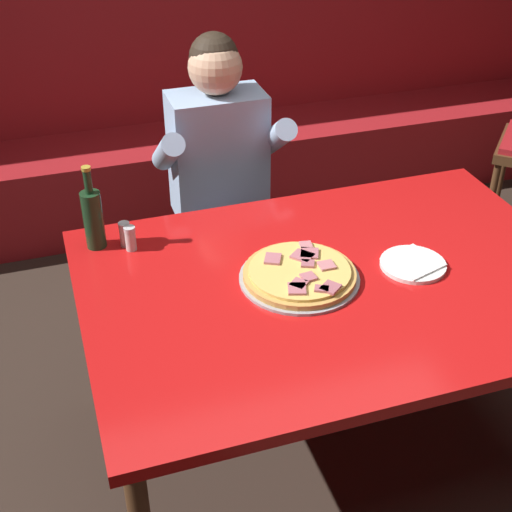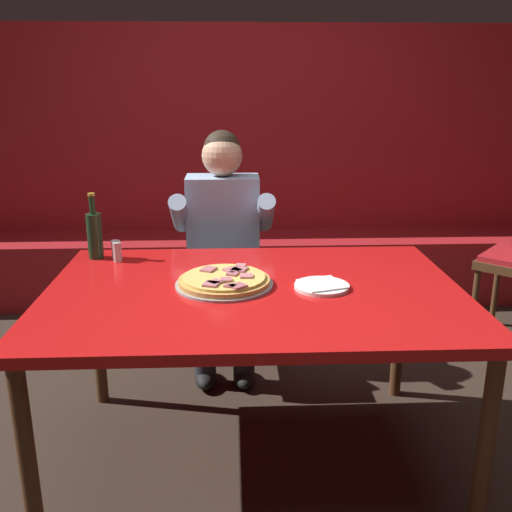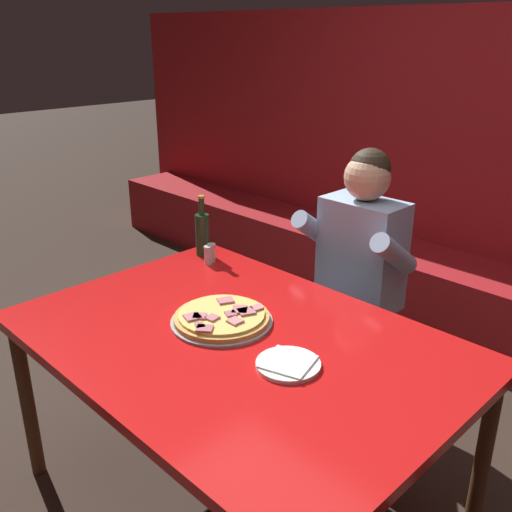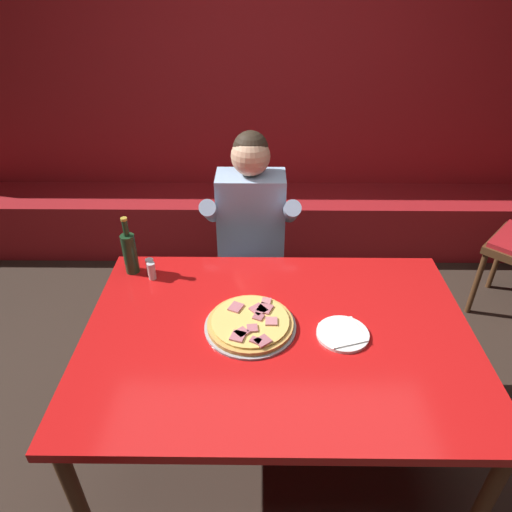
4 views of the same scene
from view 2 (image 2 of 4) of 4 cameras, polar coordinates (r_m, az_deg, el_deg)
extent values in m
plane|color=#33261E|center=(2.53, -0.18, -19.54)|extent=(24.00, 24.00, 0.00)
cube|color=#A3191E|center=(4.25, -1.39, 9.41)|extent=(6.80, 0.16, 1.90)
cube|color=#A3191E|center=(4.10, -1.23, -1.21)|extent=(6.46, 0.48, 0.46)
cylinder|color=#4C2D19|center=(2.03, -21.84, -18.80)|extent=(0.06, 0.06, 0.72)
cylinder|color=#4C2D19|center=(2.09, 21.92, -17.74)|extent=(0.06, 0.06, 0.72)
cylinder|color=#4C2D19|center=(2.84, -15.57, -7.49)|extent=(0.06, 0.06, 0.72)
cylinder|color=#4C2D19|center=(2.89, 14.14, -7.01)|extent=(0.06, 0.06, 0.72)
cube|color=red|center=(2.17, -0.20, -3.71)|extent=(1.58, 1.10, 0.04)
cylinder|color=#9E9EA3|center=(2.20, -3.20, -2.85)|extent=(0.38, 0.38, 0.01)
cylinder|color=#C69347|center=(2.19, -3.20, -2.50)|extent=(0.35, 0.35, 0.02)
cylinder|color=#E5BC5B|center=(2.19, -3.21, -2.15)|extent=(0.32, 0.32, 0.01)
cube|color=#B76670|center=(2.26, -4.76, -1.33)|extent=(0.07, 0.08, 0.01)
cube|color=#A85B66|center=(2.07, -2.61, -3.00)|extent=(0.05, 0.05, 0.01)
cube|color=#B76670|center=(2.11, -4.10, -2.61)|extent=(0.07, 0.07, 0.01)
cube|color=#B76670|center=(2.09, -4.51, -2.82)|extent=(0.07, 0.07, 0.01)
cube|color=#A85B66|center=(2.07, -1.85, -3.01)|extent=(0.07, 0.07, 0.01)
cube|color=#B76670|center=(2.13, -2.99, -2.38)|extent=(0.05, 0.05, 0.01)
cube|color=#A85B66|center=(2.20, -2.36, -1.79)|extent=(0.05, 0.05, 0.01)
cube|color=#B76670|center=(2.24, -2.36, -1.42)|extent=(0.08, 0.08, 0.01)
cube|color=#C6757A|center=(2.29, -1.54, -0.97)|extent=(0.05, 0.05, 0.01)
cube|color=#C6757A|center=(2.17, -0.97, -2.00)|extent=(0.05, 0.05, 0.01)
cube|color=#B76670|center=(2.25, -1.67, -1.35)|extent=(0.08, 0.08, 0.01)
cylinder|color=white|center=(2.18, 6.59, -3.03)|extent=(0.21, 0.21, 0.01)
cube|color=white|center=(2.18, 6.60, -2.79)|extent=(0.19, 0.19, 0.01)
cylinder|color=#19381E|center=(2.61, -15.82, 1.93)|extent=(0.07, 0.07, 0.20)
cylinder|color=#19381E|center=(2.58, -16.07, 4.93)|extent=(0.03, 0.03, 0.08)
cylinder|color=#B29933|center=(2.57, -16.15, 5.93)|extent=(0.03, 0.03, 0.01)
cylinder|color=silver|center=(2.58, -13.83, 0.45)|extent=(0.04, 0.04, 0.07)
cylinder|color=#516B33|center=(2.59, -13.81, 0.14)|extent=(0.03, 0.03, 0.04)
cylinder|color=silver|center=(2.57, -13.90, 1.37)|extent=(0.04, 0.04, 0.01)
cylinder|color=silver|center=(2.55, -13.68, 0.25)|extent=(0.04, 0.04, 0.07)
cylinder|color=#28231E|center=(2.55, -13.66, -0.06)|extent=(0.03, 0.03, 0.04)
cylinder|color=silver|center=(2.54, -13.75, 1.18)|extent=(0.04, 0.04, 0.01)
ellipsoid|color=black|center=(3.04, -5.06, -11.87)|extent=(0.11, 0.24, 0.09)
ellipsoid|color=black|center=(3.03, -1.21, -11.83)|extent=(0.11, 0.24, 0.09)
cylinder|color=#282833|center=(2.95, -5.16, -8.72)|extent=(0.11, 0.11, 0.43)
cylinder|color=#282833|center=(2.95, -1.23, -8.68)|extent=(0.11, 0.11, 0.43)
cube|color=#282833|center=(2.93, -3.26, -2.92)|extent=(0.34, 0.40, 0.12)
cube|color=#9EBCE0|center=(3.05, -3.30, 3.14)|extent=(0.38, 0.22, 0.52)
cylinder|color=#9EBCE0|center=(2.96, -7.62, 4.21)|extent=(0.09, 0.30, 0.25)
cylinder|color=#9EBCE0|center=(2.96, 0.93, 4.33)|extent=(0.09, 0.30, 0.25)
sphere|color=#D6A884|center=(2.98, -3.42, 9.97)|extent=(0.21, 0.21, 0.21)
sphere|color=#2D2319|center=(2.99, -3.43, 10.67)|extent=(0.19, 0.19, 0.19)
cylinder|color=#4C2D19|center=(3.95, 22.83, -3.17)|extent=(0.04, 0.04, 0.47)
cylinder|color=#4C2D19|center=(3.61, 20.95, -4.82)|extent=(0.04, 0.04, 0.47)
camera|label=1|loc=(0.98, -75.69, 39.14)|focal=50.00mm
camera|label=3|loc=(1.64, 59.36, 18.14)|focal=40.00mm
camera|label=4|loc=(0.85, -2.93, 55.07)|focal=32.00mm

